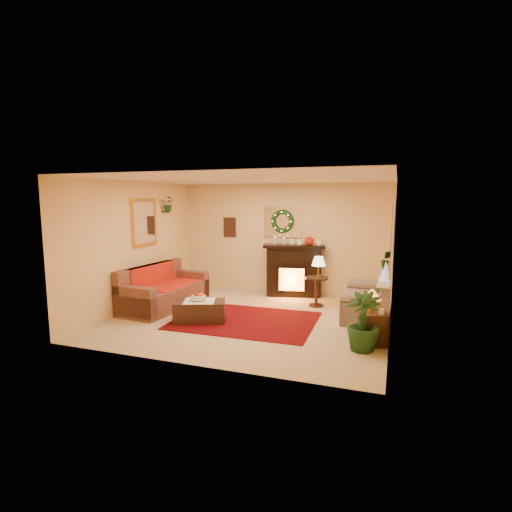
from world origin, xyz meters
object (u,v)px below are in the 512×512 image
(sofa, at_px, (165,287))
(loveseat, at_px, (367,296))
(fireplace, at_px, (294,273))
(side_table_round, at_px, (316,291))
(end_table_square, at_px, (373,327))
(coffee_table, at_px, (200,310))

(sofa, distance_m, loveseat, 4.06)
(sofa, relative_size, fireplace, 1.65)
(side_table_round, xyz_separation_m, end_table_square, (1.25, -1.91, -0.05))
(side_table_round, distance_m, coffee_table, 2.55)
(loveseat, relative_size, coffee_table, 1.58)
(loveseat, height_order, side_table_round, loveseat)
(sofa, xyz_separation_m, fireplace, (2.28, 1.86, 0.12))
(fireplace, bearing_deg, end_table_square, -66.48)
(loveseat, relative_size, side_table_round, 2.31)
(end_table_square, bearing_deg, loveseat, 98.03)
(sofa, xyz_separation_m, end_table_square, (4.20, -0.77, -0.16))
(fireplace, bearing_deg, side_table_round, -59.94)
(side_table_round, distance_m, end_table_square, 2.28)
(fireplace, height_order, coffee_table, fireplace)
(sofa, bearing_deg, fireplace, 44.13)
(sofa, distance_m, fireplace, 2.95)
(side_table_round, bearing_deg, fireplace, 132.72)
(fireplace, bearing_deg, loveseat, -47.80)
(sofa, bearing_deg, loveseat, 14.09)
(fireplace, height_order, loveseat, fireplace)
(fireplace, distance_m, side_table_round, 1.01)
(fireplace, relative_size, side_table_round, 1.98)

